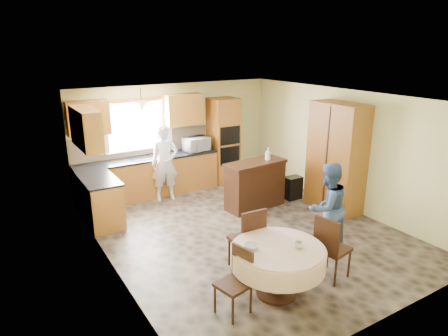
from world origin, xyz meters
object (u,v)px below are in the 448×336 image
sideboard (255,186)px  cupboard (337,157)px  chair_left (237,277)px  person_sink (165,163)px  person_dining (327,208)px  dining_table (278,257)px  oven_tower (223,141)px  chair_right (330,245)px  chair_back (249,236)px

sideboard → cupboard: bearing=-38.1°
chair_left → person_sink: bearing=156.9°
sideboard → chair_left: sideboard is taller
chair_left → person_dining: (2.18, 0.59, 0.28)m
dining_table → person_dining: bearing=21.2°
cupboard → dining_table: cupboard is taller
sideboard → person_dining: (-0.06, -2.14, 0.29)m
oven_tower → dining_table: oven_tower is taller
cupboard → dining_table: size_ratio=1.73×
dining_table → person_dining: (1.51, 0.58, 0.20)m
person_sink → cupboard: bearing=-30.9°
oven_tower → person_sink: bearing=-167.5°
chair_right → person_dining: person_dining is taller
oven_tower → cupboard: bearing=-68.7°
sideboard → chair_right: chair_right is taller
chair_back → person_dining: person_dining is taller
sideboard → dining_table: (-1.57, -2.72, 0.10)m
dining_table → chair_left: chair_left is taller
cupboard → person_sink: (-2.83, 2.36, -0.29)m
chair_right → person_dining: size_ratio=0.65×
chair_back → person_sink: size_ratio=0.61×
sideboard → person_sink: person_sink is taller
chair_right → person_sink: 4.33m
oven_tower → dining_table: (-1.90, -4.55, -0.48)m
oven_tower → chair_right: (-1.01, -4.65, -0.50)m
dining_table → chair_right: size_ratio=1.29×
chair_back → chair_right: 1.19m
dining_table → oven_tower: bearing=67.3°
person_sink → chair_left: bearing=-92.2°
person_dining → chair_back: bearing=-4.9°
chair_right → person_sink: size_ratio=0.60×
cupboard → person_dining: bearing=-140.2°
dining_table → chair_right: (0.90, -0.10, -0.02)m
chair_back → sideboard: bearing=-125.4°
dining_table → person_dining: size_ratio=0.84×
chair_left → chair_right: bearing=74.6°
oven_tower → chair_left: 5.26m
sideboard → chair_right: bearing=-108.3°
dining_table → person_sink: bearing=88.1°
chair_right → person_sink: person_sink is taller
oven_tower → dining_table: size_ratio=1.63×
sideboard → chair_back: 2.53m
cupboard → dining_table: bearing=-148.8°
chair_right → person_dining: bearing=-53.5°
chair_back → chair_left: bearing=48.2°
chair_back → person_sink: 3.45m
sideboard → chair_left: size_ratio=1.51×
sideboard → person_dining: 2.16m
person_sink → dining_table: bearing=-83.1°
sideboard → chair_back: (-1.55, -2.00, 0.10)m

